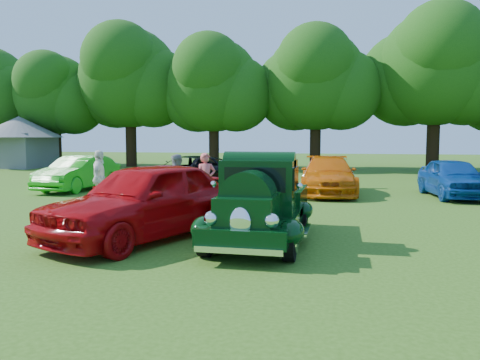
% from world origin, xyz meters
% --- Properties ---
extents(ground, '(120.00, 120.00, 0.00)m').
position_xyz_m(ground, '(0.00, 0.00, 0.00)').
color(ground, '#2D5113').
rests_on(ground, ground).
extents(hero_pickup, '(2.12, 4.54, 1.78)m').
position_xyz_m(hero_pickup, '(0.42, -0.38, 0.77)').
color(hero_pickup, black).
rests_on(hero_pickup, ground).
extents(red_convertible, '(3.71, 5.45, 1.72)m').
position_xyz_m(red_convertible, '(-2.13, -0.63, 0.86)').
color(red_convertible, '#B0070B').
rests_on(red_convertible, ground).
extents(back_car_lime, '(1.72, 4.54, 1.48)m').
position_xyz_m(back_car_lime, '(-8.96, 7.80, 0.74)').
color(back_car_lime, '#1EAD17').
rests_on(back_car_lime, ground).
extents(back_car_black, '(4.50, 5.82, 1.47)m').
position_xyz_m(back_car_black, '(-4.38, 8.94, 0.74)').
color(back_car_black, black).
rests_on(back_car_black, ground).
extents(back_car_orange, '(2.44, 5.30, 1.50)m').
position_xyz_m(back_car_orange, '(1.54, 8.76, 0.75)').
color(back_car_orange, '#D15D07').
rests_on(back_car_orange, ground).
extents(back_car_blue, '(2.21, 4.53, 1.49)m').
position_xyz_m(back_car_blue, '(6.18, 8.70, 0.74)').
color(back_car_blue, navy).
rests_on(back_car_blue, ground).
extents(spectator_pink, '(0.76, 0.67, 1.75)m').
position_xyz_m(spectator_pink, '(-2.24, 4.37, 0.88)').
color(spectator_pink, '#D65858').
rests_on(spectator_pink, ground).
extents(spectator_grey, '(1.05, 1.06, 1.73)m').
position_xyz_m(spectator_grey, '(-3.06, 3.85, 0.86)').
color(spectator_grey, gray).
rests_on(spectator_grey, ground).
extents(spectator_white, '(0.77, 1.17, 1.84)m').
position_xyz_m(spectator_white, '(-5.65, 3.62, 0.92)').
color(spectator_white, white).
rests_on(spectator_white, ground).
extents(gazebo, '(6.40, 6.40, 3.90)m').
position_xyz_m(gazebo, '(-22.00, 21.00, 2.40)').
color(gazebo, slate).
rests_on(gazebo, ground).
extents(tree_line, '(63.51, 10.08, 12.37)m').
position_xyz_m(tree_line, '(4.45, 24.23, 6.92)').
color(tree_line, black).
rests_on(tree_line, ground).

